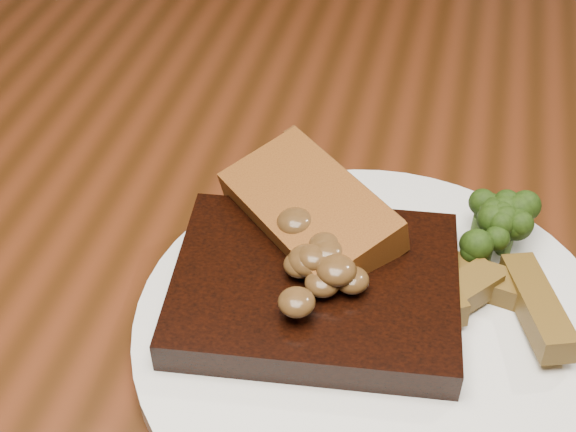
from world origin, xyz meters
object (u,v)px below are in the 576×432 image
Objects in this scene: potato_wedges at (465,319)px; plate at (374,332)px; chair_far at (328,68)px; garlic_bread at (309,233)px; steak at (315,289)px; dining_table at (287,321)px.

plate is at bearing -171.39° from potato_wedges.
chair_far is 7.33× the size of garlic_bread.
steak is 0.09m from potato_wedges.
plate is 2.84× the size of potato_wedges.
steak reaches higher than dining_table.
steak is at bearing -31.43° from garlic_bread.
chair_far reaches higher than potato_wedges.
chair_far reaches higher than garlic_bread.
chair_far is at bearing 102.98° from plate.
steak is (0.12, -0.70, 0.28)m from chair_far.
garlic_bread reaches higher than potato_wedges.
chair_far is at bearing 107.17° from potato_wedges.
steak and garlic_bread have the same top height.
dining_table is 13.04× the size of garlic_bread.
potato_wedges is (0.13, -0.07, 0.12)m from dining_table.
potato_wedges is at bearing 8.61° from plate.
chair_far is at bearing 98.00° from dining_table.
potato_wedges is (0.05, 0.01, 0.02)m from plate.
chair_far is 5.05× the size of steak.
potato_wedges is (0.22, -0.71, 0.28)m from chair_far.
potato_wedges is at bearing 122.99° from chair_far.
steak is at bearing -62.91° from dining_table.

